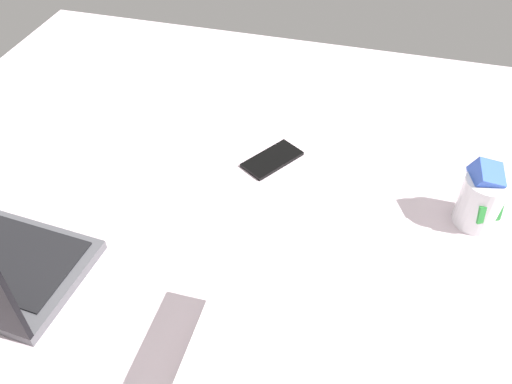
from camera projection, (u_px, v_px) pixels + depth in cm
name	position (u px, v px, depth cm)	size (l,w,h in cm)	color
bed_mattress	(263.00, 221.00, 121.44)	(180.00, 140.00, 18.00)	silver
snack_cup	(482.00, 199.00, 104.93)	(9.00, 9.52, 14.89)	silver
cell_phone	(272.00, 159.00, 122.78)	(6.80, 14.00, 0.80)	black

